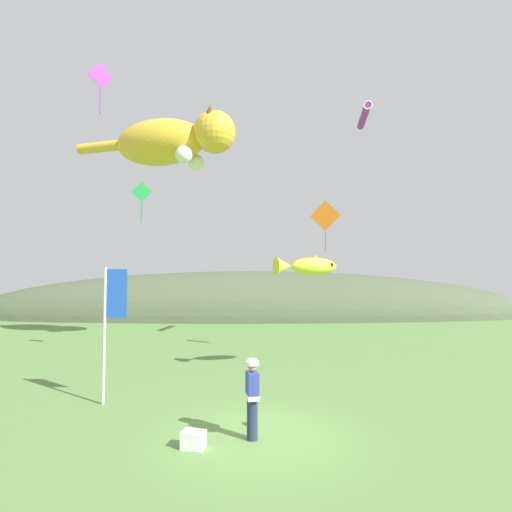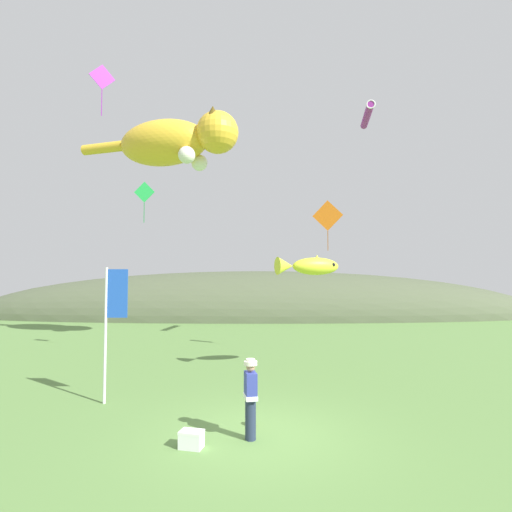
# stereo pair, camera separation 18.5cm
# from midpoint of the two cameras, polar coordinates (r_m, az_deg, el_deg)

# --- Properties ---
(ground_plane) EXTENTS (120.00, 120.00, 0.00)m
(ground_plane) POSITION_cam_midpoint_polar(r_m,az_deg,el_deg) (9.93, 0.64, -24.34)
(ground_plane) COLOR #5B8442
(distant_hill_ridge) EXTENTS (52.27, 11.36, 8.30)m
(distant_hill_ridge) POSITION_cam_midpoint_polar(r_m,az_deg,el_deg) (36.85, 0.06, -8.64)
(distant_hill_ridge) COLOR #4C563D
(distant_hill_ridge) RESTS_ON ground
(festival_attendant) EXTENTS (0.34, 0.46, 1.77)m
(festival_attendant) POSITION_cam_midpoint_polar(r_m,az_deg,el_deg) (9.44, -0.32, -19.37)
(festival_attendant) COLOR #232D47
(festival_attendant) RESTS_ON ground
(kite_spool) EXTENTS (0.12, 0.23, 0.23)m
(kite_spool) POSITION_cam_midpoint_polar(r_m,az_deg,el_deg) (10.50, -0.09, -22.45)
(kite_spool) COLOR olive
(kite_spool) RESTS_ON ground
(picnic_cooler) EXTENTS (0.55, 0.43, 0.36)m
(picnic_cooler) POSITION_cam_midpoint_polar(r_m,az_deg,el_deg) (9.36, -8.73, -24.47)
(picnic_cooler) COLOR white
(picnic_cooler) RESTS_ON ground
(festival_banner_pole) EXTENTS (0.66, 0.08, 3.89)m
(festival_banner_pole) POSITION_cam_midpoint_polar(r_m,az_deg,el_deg) (12.33, -19.68, -7.80)
(festival_banner_pole) COLOR silver
(festival_banner_pole) RESTS_ON ground
(kite_giant_cat) EXTENTS (9.13, 4.08, 2.86)m
(kite_giant_cat) POSITION_cam_midpoint_polar(r_m,az_deg,el_deg) (22.53, -11.42, 15.67)
(kite_giant_cat) COLOR gold
(kite_fish_windsock) EXTENTS (2.60, 1.44, 0.77)m
(kite_fish_windsock) POSITION_cam_midpoint_polar(r_m,az_deg,el_deg) (15.18, 7.81, -1.43)
(kite_fish_windsock) COLOR yellow
(kite_tube_streamer) EXTENTS (0.80, 2.77, 0.44)m
(kite_tube_streamer) POSITION_cam_midpoint_polar(r_m,az_deg,el_deg) (22.09, 15.72, 18.77)
(kite_tube_streamer) COLOR #8C268C
(kite_diamond_green) EXTENTS (0.94, 0.09, 1.84)m
(kite_diamond_green) POSITION_cam_midpoint_polar(r_m,az_deg,el_deg) (18.59, -15.51, 8.72)
(kite_diamond_green) COLOR green
(kite_diamond_orange) EXTENTS (1.32, 0.47, 2.29)m
(kite_diamond_orange) POSITION_cam_midpoint_polar(r_m,az_deg,el_deg) (18.43, 10.35, 5.65)
(kite_diamond_orange) COLOR orange
(kite_diamond_violet) EXTENTS (0.73, 0.47, 1.75)m
(kite_diamond_violet) POSITION_cam_midpoint_polar(r_m,az_deg,el_deg) (15.44, -20.90, 22.70)
(kite_diamond_violet) COLOR purple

